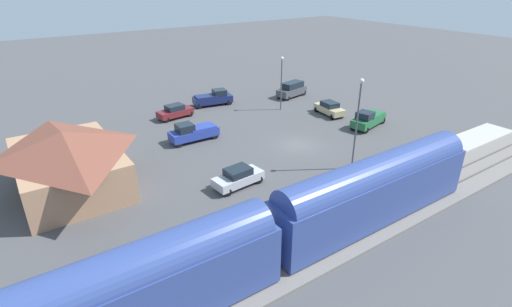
{
  "coord_description": "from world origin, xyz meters",
  "views": [
    {
      "loc": [
        -29.36,
        25.51,
        16.95
      ],
      "look_at": [
        -1.06,
        6.19,
        1.0
      ],
      "focal_mm": 27.33,
      "sensor_mm": 36.0,
      "label": 1
    }
  ],
  "objects_px": {
    "pickup_green": "(368,119)",
    "suv_charcoal": "(292,89)",
    "station_building": "(67,159)",
    "pickup_navy": "(213,98)",
    "sedan_tan": "(329,108)",
    "pedestrian_waiting_far": "(435,143)",
    "light_pole_near_platform": "(358,115)",
    "pickup_blue": "(193,132)",
    "pedestrian_on_platform": "(419,149)",
    "sedan_maroon": "(175,111)",
    "sedan_silver": "(238,177)",
    "light_pole_lot_center": "(282,77)"
  },
  "relations": [
    {
      "from": "station_building",
      "to": "pickup_navy",
      "type": "distance_m",
      "value": 25.21
    },
    {
      "from": "sedan_tan",
      "to": "light_pole_near_platform",
      "type": "bearing_deg",
      "value": 143.9
    },
    {
      "from": "suv_charcoal",
      "to": "light_pole_lot_center",
      "type": "distance_m",
      "value": 7.19
    },
    {
      "from": "station_building",
      "to": "pickup_blue",
      "type": "relative_size",
      "value": 2.3
    },
    {
      "from": "pickup_blue",
      "to": "light_pole_near_platform",
      "type": "xyz_separation_m",
      "value": [
        -14.64,
        -9.45,
        4.36
      ]
    },
    {
      "from": "sedan_maroon",
      "to": "light_pole_near_platform",
      "type": "bearing_deg",
      "value": -160.49
    },
    {
      "from": "station_building",
      "to": "light_pole_near_platform",
      "type": "height_order",
      "value": "light_pole_near_platform"
    },
    {
      "from": "pickup_blue",
      "to": "pickup_green",
      "type": "height_order",
      "value": "same"
    },
    {
      "from": "pedestrian_on_platform",
      "to": "suv_charcoal",
      "type": "relative_size",
      "value": 0.33
    },
    {
      "from": "pedestrian_waiting_far",
      "to": "light_pole_near_platform",
      "type": "height_order",
      "value": "light_pole_near_platform"
    },
    {
      "from": "sedan_maroon",
      "to": "pickup_navy",
      "type": "distance_m",
      "value": 6.92
    },
    {
      "from": "sedan_maroon",
      "to": "pickup_blue",
      "type": "height_order",
      "value": "pickup_blue"
    },
    {
      "from": "sedan_maroon",
      "to": "pickup_green",
      "type": "height_order",
      "value": "pickup_green"
    },
    {
      "from": "station_building",
      "to": "sedan_maroon",
      "type": "xyz_separation_m",
      "value": [
        11.52,
        -14.61,
        -1.8
      ]
    },
    {
      "from": "light_pole_near_platform",
      "to": "pickup_green",
      "type": "bearing_deg",
      "value": -55.86
    },
    {
      "from": "pedestrian_on_platform",
      "to": "sedan_silver",
      "type": "distance_m",
      "value": 18.3
    },
    {
      "from": "station_building",
      "to": "pickup_navy",
      "type": "bearing_deg",
      "value": -57.62
    },
    {
      "from": "pedestrian_waiting_far",
      "to": "pickup_navy",
      "type": "distance_m",
      "value": 29.22
    },
    {
      "from": "pickup_blue",
      "to": "sedan_tan",
      "type": "bearing_deg",
      "value": -96.45
    },
    {
      "from": "pedestrian_on_platform",
      "to": "pickup_blue",
      "type": "relative_size",
      "value": 0.32
    },
    {
      "from": "sedan_silver",
      "to": "pickup_green",
      "type": "relative_size",
      "value": 0.81
    },
    {
      "from": "sedan_tan",
      "to": "suv_charcoal",
      "type": "xyz_separation_m",
      "value": [
        9.12,
        -1.09,
        0.27
      ]
    },
    {
      "from": "pedestrian_waiting_far",
      "to": "suv_charcoal",
      "type": "bearing_deg",
      "value": -2.24
    },
    {
      "from": "sedan_tan",
      "to": "light_pole_lot_center",
      "type": "xyz_separation_m",
      "value": [
        5.27,
        3.95,
        3.66
      ]
    },
    {
      "from": "pickup_green",
      "to": "sedan_tan",
      "type": "bearing_deg",
      "value": 6.17
    },
    {
      "from": "pickup_blue",
      "to": "light_pole_lot_center",
      "type": "height_order",
      "value": "light_pole_lot_center"
    },
    {
      "from": "pedestrian_on_platform",
      "to": "pickup_green",
      "type": "distance_m",
      "value": 9.64
    },
    {
      "from": "pickup_green",
      "to": "suv_charcoal",
      "type": "xyz_separation_m",
      "value": [
        15.02,
        -0.45,
        0.12
      ]
    },
    {
      "from": "suv_charcoal",
      "to": "sedan_maroon",
      "type": "bearing_deg",
      "value": 86.65
    },
    {
      "from": "station_building",
      "to": "pickup_blue",
      "type": "height_order",
      "value": "station_building"
    },
    {
      "from": "pedestrian_on_platform",
      "to": "pickup_blue",
      "type": "height_order",
      "value": "pickup_blue"
    },
    {
      "from": "pickup_blue",
      "to": "suv_charcoal",
      "type": "bearing_deg",
      "value": -70.38
    },
    {
      "from": "pedestrian_on_platform",
      "to": "sedan_maroon",
      "type": "height_order",
      "value": "pedestrian_on_platform"
    },
    {
      "from": "sedan_silver",
      "to": "suv_charcoal",
      "type": "distance_m",
      "value": 27.89
    },
    {
      "from": "sedan_silver",
      "to": "sedan_maroon",
      "type": "bearing_deg",
      "value": -7.76
    },
    {
      "from": "pickup_navy",
      "to": "sedan_silver",
      "type": "height_order",
      "value": "pickup_navy"
    },
    {
      "from": "pickup_navy",
      "to": "sedan_silver",
      "type": "xyz_separation_m",
      "value": [
        -21.44,
        9.29,
        -0.15
      ]
    },
    {
      "from": "sedan_maroon",
      "to": "pickup_blue",
      "type": "bearing_deg",
      "value": 170.18
    },
    {
      "from": "station_building",
      "to": "pickup_blue",
      "type": "xyz_separation_m",
      "value": [
        3.44,
        -13.21,
        -1.65
      ]
    },
    {
      "from": "sedan_tan",
      "to": "pickup_green",
      "type": "bearing_deg",
      "value": -173.83
    },
    {
      "from": "pickup_navy",
      "to": "light_pole_near_platform",
      "type": "distance_m",
      "value": 25.1
    },
    {
      "from": "pedestrian_on_platform",
      "to": "pickup_navy",
      "type": "relative_size",
      "value": 0.3
    },
    {
      "from": "suv_charcoal",
      "to": "sedan_silver",
      "type": "bearing_deg",
      "value": 131.34
    },
    {
      "from": "sedan_silver",
      "to": "suv_charcoal",
      "type": "bearing_deg",
      "value": -48.66
    },
    {
      "from": "sedan_silver",
      "to": "suv_charcoal",
      "type": "height_order",
      "value": "suv_charcoal"
    },
    {
      "from": "pedestrian_waiting_far",
      "to": "pickup_navy",
      "type": "relative_size",
      "value": 0.3
    },
    {
      "from": "light_pole_lot_center",
      "to": "light_pole_near_platform",
      "type": "bearing_deg",
      "value": 163.76
    },
    {
      "from": "station_building",
      "to": "pedestrian_waiting_far",
      "type": "distance_m",
      "value": 34.79
    },
    {
      "from": "pedestrian_waiting_far",
      "to": "pickup_green",
      "type": "distance_m",
      "value": 9.16
    },
    {
      "from": "station_building",
      "to": "suv_charcoal",
      "type": "distance_m",
      "value": 34.55
    }
  ]
}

